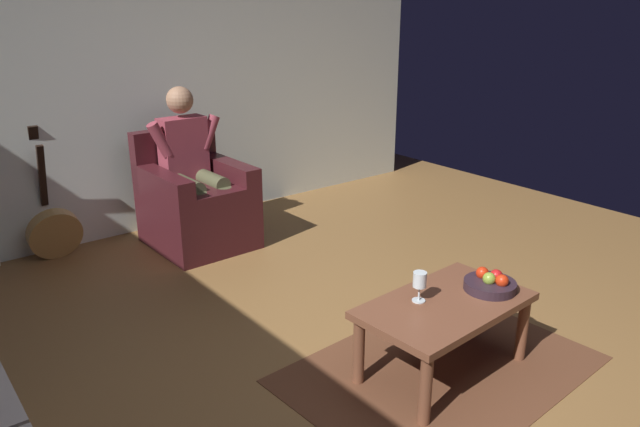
{
  "coord_description": "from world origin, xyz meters",
  "views": [
    {
      "loc": [
        1.92,
        1.79,
        1.88
      ],
      "look_at": [
        -0.35,
        -1.07,
        0.6
      ],
      "focal_mm": 33.95,
      "sensor_mm": 36.0,
      "label": 1
    }
  ],
  "objects_px": {
    "guitar": "(54,230)",
    "fruit_bowl": "(490,283)",
    "armchair": "(196,204)",
    "coffee_table": "(445,313)",
    "person_seated": "(191,162)",
    "wine_glass_near": "(420,282)"
  },
  "relations": [
    {
      "from": "guitar",
      "to": "fruit_bowl",
      "type": "relative_size",
      "value": 3.64
    },
    {
      "from": "armchair",
      "to": "guitar",
      "type": "height_order",
      "value": "guitar"
    },
    {
      "from": "fruit_bowl",
      "to": "armchair",
      "type": "bearing_deg",
      "value": -79.52
    },
    {
      "from": "coffee_table",
      "to": "fruit_bowl",
      "type": "height_order",
      "value": "fruit_bowl"
    },
    {
      "from": "person_seated",
      "to": "fruit_bowl",
      "type": "height_order",
      "value": "person_seated"
    },
    {
      "from": "guitar",
      "to": "wine_glass_near",
      "type": "relative_size",
      "value": 6.21
    },
    {
      "from": "armchair",
      "to": "coffee_table",
      "type": "relative_size",
      "value": 0.95
    },
    {
      "from": "armchair",
      "to": "fruit_bowl",
      "type": "height_order",
      "value": "armchair"
    },
    {
      "from": "coffee_table",
      "to": "wine_glass_near",
      "type": "relative_size",
      "value": 5.82
    },
    {
      "from": "wine_glass_near",
      "to": "person_seated",
      "type": "bearing_deg",
      "value": -88.47
    },
    {
      "from": "guitar",
      "to": "fruit_bowl",
      "type": "distance_m",
      "value": 3.27
    },
    {
      "from": "armchair",
      "to": "coffee_table",
      "type": "distance_m",
      "value": 2.47
    },
    {
      "from": "wine_glass_near",
      "to": "fruit_bowl",
      "type": "bearing_deg",
      "value": 159.68
    },
    {
      "from": "armchair",
      "to": "guitar",
      "type": "bearing_deg",
      "value": -22.87
    },
    {
      "from": "armchair",
      "to": "coffee_table",
      "type": "bearing_deg",
      "value": 92.88
    },
    {
      "from": "guitar",
      "to": "fruit_bowl",
      "type": "xyz_separation_m",
      "value": [
        -1.47,
        2.92,
        0.21
      ]
    },
    {
      "from": "person_seated",
      "to": "coffee_table",
      "type": "height_order",
      "value": "person_seated"
    },
    {
      "from": "coffee_table",
      "to": "wine_glass_near",
      "type": "distance_m",
      "value": 0.22
    },
    {
      "from": "coffee_table",
      "to": "fruit_bowl",
      "type": "xyz_separation_m",
      "value": [
        -0.3,
        0.05,
        0.1
      ]
    },
    {
      "from": "person_seated",
      "to": "coffee_table",
      "type": "relative_size",
      "value": 1.32
    },
    {
      "from": "armchair",
      "to": "coffee_table",
      "type": "height_order",
      "value": "armchair"
    },
    {
      "from": "coffee_table",
      "to": "guitar",
      "type": "bearing_deg",
      "value": -67.85
    }
  ]
}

